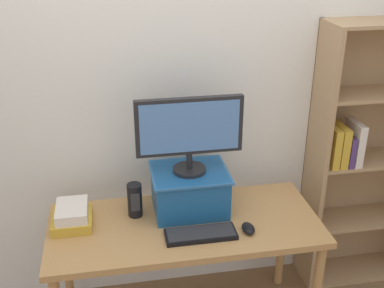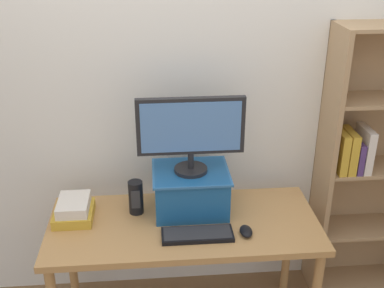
{
  "view_description": "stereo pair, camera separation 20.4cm",
  "coord_description": "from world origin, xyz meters",
  "px_view_note": "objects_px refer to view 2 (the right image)",
  "views": [
    {
      "loc": [
        -0.34,
        -2.1,
        2.17
      ],
      "look_at": [
        0.05,
        0.05,
        1.15
      ],
      "focal_mm": 45.0,
      "sensor_mm": 36.0,
      "label": 1
    },
    {
      "loc": [
        -0.14,
        -2.13,
        2.17
      ],
      "look_at": [
        0.05,
        0.05,
        1.15
      ],
      "focal_mm": 45.0,
      "sensor_mm": 36.0,
      "label": 2
    }
  ],
  "objects_px": {
    "book_stack": "(74,210)",
    "desk_speaker": "(136,197)",
    "bookshelf_unit": "(376,164)",
    "computer_mouse": "(246,231)",
    "desk": "(184,235)",
    "computer_monitor": "(191,130)",
    "riser_box": "(191,189)",
    "keyboard": "(197,234)"
  },
  "relations": [
    {
      "from": "computer_mouse",
      "to": "desk_speaker",
      "type": "xyz_separation_m",
      "value": [
        -0.56,
        0.25,
        0.08
      ]
    },
    {
      "from": "bookshelf_unit",
      "to": "desk_speaker",
      "type": "bearing_deg",
      "value": -172.29
    },
    {
      "from": "bookshelf_unit",
      "to": "book_stack",
      "type": "distance_m",
      "value": 1.77
    },
    {
      "from": "desk",
      "to": "bookshelf_unit",
      "type": "height_order",
      "value": "bookshelf_unit"
    },
    {
      "from": "bookshelf_unit",
      "to": "book_stack",
      "type": "relative_size",
      "value": 7.27
    },
    {
      "from": "riser_box",
      "to": "book_stack",
      "type": "xyz_separation_m",
      "value": [
        -0.63,
        -0.04,
        -0.07
      ]
    },
    {
      "from": "bookshelf_unit",
      "to": "book_stack",
      "type": "height_order",
      "value": "bookshelf_unit"
    },
    {
      "from": "riser_box",
      "to": "desk_speaker",
      "type": "relative_size",
      "value": 2.18
    },
    {
      "from": "bookshelf_unit",
      "to": "computer_mouse",
      "type": "height_order",
      "value": "bookshelf_unit"
    },
    {
      "from": "desk",
      "to": "keyboard",
      "type": "relative_size",
      "value": 3.95
    },
    {
      "from": "desk",
      "to": "book_stack",
      "type": "height_order",
      "value": "book_stack"
    },
    {
      "from": "computer_monitor",
      "to": "desk_speaker",
      "type": "height_order",
      "value": "computer_monitor"
    },
    {
      "from": "keyboard",
      "to": "book_stack",
      "type": "relative_size",
      "value": 1.56
    },
    {
      "from": "desk_speaker",
      "to": "bookshelf_unit",
      "type": "bearing_deg",
      "value": 7.71
    },
    {
      "from": "keyboard",
      "to": "desk_speaker",
      "type": "bearing_deg",
      "value": 140.87
    },
    {
      "from": "riser_box",
      "to": "desk_speaker",
      "type": "xyz_separation_m",
      "value": [
        -0.3,
        -0.01,
        -0.03
      ]
    },
    {
      "from": "riser_box",
      "to": "computer_mouse",
      "type": "height_order",
      "value": "riser_box"
    },
    {
      "from": "book_stack",
      "to": "keyboard",
      "type": "bearing_deg",
      "value": -19.18
    },
    {
      "from": "bookshelf_unit",
      "to": "riser_box",
      "type": "bearing_deg",
      "value": -170.85
    },
    {
      "from": "computer_mouse",
      "to": "book_stack",
      "type": "xyz_separation_m",
      "value": [
        -0.89,
        0.22,
        0.03
      ]
    },
    {
      "from": "computer_monitor",
      "to": "desk_speaker",
      "type": "xyz_separation_m",
      "value": [
        -0.3,
        -0.01,
        -0.38
      ]
    },
    {
      "from": "desk",
      "to": "desk_speaker",
      "type": "height_order",
      "value": "desk_speaker"
    },
    {
      "from": "computer_mouse",
      "to": "desk_speaker",
      "type": "bearing_deg",
      "value": 155.56
    },
    {
      "from": "bookshelf_unit",
      "to": "keyboard",
      "type": "relative_size",
      "value": 4.67
    },
    {
      "from": "book_stack",
      "to": "desk_speaker",
      "type": "xyz_separation_m",
      "value": [
        0.33,
        0.03,
        0.04
      ]
    },
    {
      "from": "computer_mouse",
      "to": "bookshelf_unit",
      "type": "bearing_deg",
      "value": 27.34
    },
    {
      "from": "riser_box",
      "to": "desk_speaker",
      "type": "distance_m",
      "value": 0.3
    },
    {
      "from": "desk",
      "to": "desk_speaker",
      "type": "relative_size",
      "value": 7.57
    },
    {
      "from": "desk",
      "to": "computer_monitor",
      "type": "height_order",
      "value": "computer_monitor"
    },
    {
      "from": "book_stack",
      "to": "computer_mouse",
      "type": "bearing_deg",
      "value": -14.16
    },
    {
      "from": "computer_mouse",
      "to": "computer_monitor",
      "type": "bearing_deg",
      "value": 134.51
    },
    {
      "from": "riser_box",
      "to": "keyboard",
      "type": "height_order",
      "value": "riser_box"
    },
    {
      "from": "computer_monitor",
      "to": "bookshelf_unit",
      "type": "bearing_deg",
      "value": 9.22
    },
    {
      "from": "computer_monitor",
      "to": "computer_mouse",
      "type": "height_order",
      "value": "computer_monitor"
    },
    {
      "from": "bookshelf_unit",
      "to": "computer_mouse",
      "type": "distance_m",
      "value": 0.98
    },
    {
      "from": "riser_box",
      "to": "computer_monitor",
      "type": "distance_m",
      "value": 0.35
    },
    {
      "from": "keyboard",
      "to": "book_stack",
      "type": "xyz_separation_m",
      "value": [
        -0.64,
        0.22,
        0.04
      ]
    },
    {
      "from": "desk",
      "to": "desk_speaker",
      "type": "distance_m",
      "value": 0.33
    },
    {
      "from": "keyboard",
      "to": "riser_box",
      "type": "bearing_deg",
      "value": 92.45
    },
    {
      "from": "computer_monitor",
      "to": "book_stack",
      "type": "distance_m",
      "value": 0.76
    },
    {
      "from": "riser_box",
      "to": "computer_monitor",
      "type": "xyz_separation_m",
      "value": [
        0.0,
        -0.0,
        0.35
      ]
    },
    {
      "from": "bookshelf_unit",
      "to": "riser_box",
      "type": "xyz_separation_m",
      "value": [
        -1.12,
        -0.18,
        -0.01
      ]
    }
  ]
}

